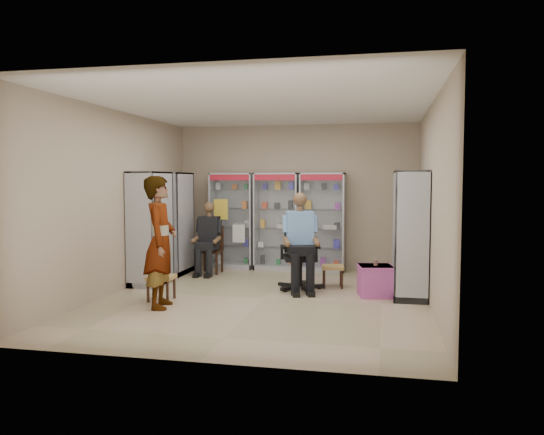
% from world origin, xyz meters
% --- Properties ---
extents(floor, '(6.00, 6.00, 0.00)m').
position_xyz_m(floor, '(0.00, 0.00, 0.00)').
color(floor, tan).
rests_on(floor, ground).
extents(room_shell, '(5.02, 6.02, 3.01)m').
position_xyz_m(room_shell, '(0.00, 0.00, 1.97)').
color(room_shell, tan).
rests_on(room_shell, ground).
extents(cabinet_back_left, '(0.90, 0.50, 2.00)m').
position_xyz_m(cabinet_back_left, '(-1.30, 2.73, 1.00)').
color(cabinet_back_left, silver).
rests_on(cabinet_back_left, floor).
extents(cabinet_back_mid, '(0.90, 0.50, 2.00)m').
position_xyz_m(cabinet_back_mid, '(-0.35, 2.73, 1.00)').
color(cabinet_back_mid, '#B4B6BB').
rests_on(cabinet_back_mid, floor).
extents(cabinet_back_right, '(0.90, 0.50, 2.00)m').
position_xyz_m(cabinet_back_right, '(0.60, 2.73, 1.00)').
color(cabinet_back_right, '#B2B5B9').
rests_on(cabinet_back_right, floor).
extents(cabinet_right_far, '(0.90, 0.50, 2.00)m').
position_xyz_m(cabinet_right_far, '(2.23, 1.60, 1.00)').
color(cabinet_right_far, '#AFB2B6').
rests_on(cabinet_right_far, floor).
extents(cabinet_right_near, '(0.90, 0.50, 2.00)m').
position_xyz_m(cabinet_right_near, '(2.23, 0.50, 1.00)').
color(cabinet_right_near, silver).
rests_on(cabinet_right_near, floor).
extents(cabinet_left_far, '(0.90, 0.50, 2.00)m').
position_xyz_m(cabinet_left_far, '(-2.23, 1.80, 1.00)').
color(cabinet_left_far, '#B5B7BD').
rests_on(cabinet_left_far, floor).
extents(cabinet_left_near, '(0.90, 0.50, 2.00)m').
position_xyz_m(cabinet_left_near, '(-2.23, 0.70, 1.00)').
color(cabinet_left_near, silver).
rests_on(cabinet_left_near, floor).
extents(wooden_chair, '(0.42, 0.42, 0.94)m').
position_xyz_m(wooden_chair, '(-1.55, 2.00, 0.47)').
color(wooden_chair, black).
rests_on(wooden_chair, floor).
extents(seated_customer, '(0.44, 0.60, 1.34)m').
position_xyz_m(seated_customer, '(-1.55, 1.95, 0.67)').
color(seated_customer, black).
rests_on(seated_customer, floor).
extents(office_chair, '(0.82, 0.82, 1.21)m').
position_xyz_m(office_chair, '(0.44, 0.81, 0.61)').
color(office_chair, black).
rests_on(office_chair, floor).
extents(seated_shopkeeper, '(0.68, 0.82, 1.54)m').
position_xyz_m(seated_shopkeeper, '(0.44, 0.76, 0.77)').
color(seated_shopkeeper, '#6595C7').
rests_on(seated_shopkeeper, floor).
extents(pink_trunk, '(0.60, 0.59, 0.49)m').
position_xyz_m(pink_trunk, '(1.70, 0.52, 0.25)').
color(pink_trunk, '#BA4A8A').
rests_on(pink_trunk, floor).
extents(tea_glass, '(0.07, 0.07, 0.10)m').
position_xyz_m(tea_glass, '(1.70, 0.51, 0.54)').
color(tea_glass, '#572C07').
rests_on(tea_glass, pink_trunk).
extents(woven_stool_a, '(0.43, 0.43, 0.38)m').
position_xyz_m(woven_stool_a, '(0.97, 1.10, 0.19)').
color(woven_stool_a, '#B4764C').
rests_on(woven_stool_a, floor).
extents(woven_stool_b, '(0.40, 0.40, 0.39)m').
position_xyz_m(woven_stool_b, '(-1.52, -0.46, 0.19)').
color(woven_stool_b, '#A68846').
rests_on(woven_stool_b, floor).
extents(standing_man, '(0.59, 0.78, 1.91)m').
position_xyz_m(standing_man, '(-1.34, -0.88, 0.96)').
color(standing_man, gray).
rests_on(standing_man, floor).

